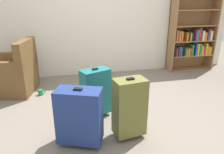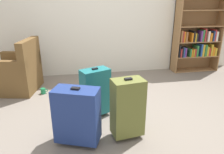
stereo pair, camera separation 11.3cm
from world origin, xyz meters
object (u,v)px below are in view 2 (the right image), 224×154
(suitcase_olive, at_px, (128,108))
(armchair, at_px, (18,73))
(bookshelf, at_px, (197,38))
(suitcase_navy_blue, at_px, (77,115))
(mug, at_px, (43,91))
(suitcase_teal, at_px, (96,92))

(suitcase_olive, bearing_deg, armchair, 132.86)
(bookshelf, distance_m, suitcase_olive, 3.02)
(armchair, height_order, suitcase_olive, armchair)
(bookshelf, height_order, suitcase_navy_blue, bookshelf)
(mug, xyz_separation_m, suitcase_olive, (1.11, -1.42, 0.33))
(bookshelf, distance_m, armchair, 3.67)
(suitcase_teal, bearing_deg, bookshelf, 34.51)
(armchair, distance_m, suitcase_olive, 2.26)
(mug, xyz_separation_m, suitcase_teal, (0.81, -0.88, 0.31))
(suitcase_teal, height_order, suitcase_olive, suitcase_olive)
(bookshelf, relative_size, mug, 13.44)
(bookshelf, relative_size, suitcase_navy_blue, 2.39)
(armchair, bearing_deg, suitcase_navy_blue, -59.78)
(suitcase_navy_blue, bearing_deg, suitcase_olive, 1.77)
(armchair, relative_size, suitcase_navy_blue, 1.34)
(suitcase_teal, xyz_separation_m, suitcase_navy_blue, (-0.26, -0.56, -0.01))
(bookshelf, height_order, suitcase_olive, bookshelf)
(bookshelf, relative_size, suitcase_olive, 2.20)
(bookshelf, bearing_deg, mug, -166.73)
(bookshelf, bearing_deg, armchair, -171.86)
(armchair, height_order, mug, armchair)
(armchair, xyz_separation_m, suitcase_navy_blue, (0.98, -1.67, 0.03))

